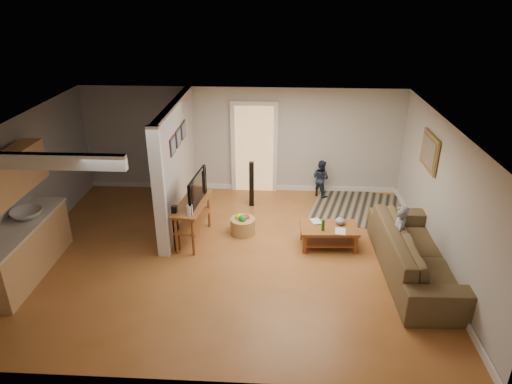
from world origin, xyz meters
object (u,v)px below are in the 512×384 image
speaker_left (176,228)px  speaker_right (252,184)px  toddler (320,195)px  coffee_table (329,231)px  toy_basket (243,225)px  sofa (414,274)px  child (393,265)px  tv_console (193,206)px

speaker_left → speaker_right: size_ratio=0.89×
toddler → speaker_right: bearing=61.0°
coffee_table → toy_basket: (-1.69, 0.40, -0.15)m
sofa → toddler: (-1.42, 3.15, 0.00)m
sofa → speaker_right: bearing=48.5°
coffee_table → speaker_left: bearing=-173.8°
sofa → child: bearing=48.3°
coffee_table → child: bearing=-28.1°
coffee_table → tv_console: size_ratio=0.84×
coffee_table → toddler: size_ratio=1.24×
sofa → tv_console: 4.21m
speaker_left → speaker_right: bearing=59.2°
sofa → tv_console: size_ratio=2.14×
sofa → tv_console: (-4.04, 0.95, 0.73)m
speaker_right → toy_basket: speaker_right is taller
speaker_left → toddler: speaker_left is taller
child → speaker_left: bearing=-81.8°
coffee_table → speaker_left: 2.91m
tv_console → toddler: (2.62, 2.20, -0.73)m
speaker_right → child: (2.71, -2.28, -0.53)m
coffee_table → speaker_right: (-1.60, 1.68, 0.20)m
toy_basket → toddler: (1.69, 1.89, -0.18)m
speaker_left → toy_basket: speaker_left is taller
tv_console → toy_basket: size_ratio=2.66×
tv_console → speaker_left: bearing=-116.1°
tv_console → toddler: tv_console is taller
sofa → child: 0.39m
coffee_table → toy_basket: bearing=166.6°
toy_basket → speaker_left: bearing=-149.0°
tv_console → speaker_right: (1.03, 1.59, -0.21)m
tv_console → speaker_left: tv_console is taller
speaker_left → toddler: (2.88, 2.61, -0.47)m
toddler → speaker_left: bearing=82.1°
child → sofa: bearing=61.9°
speaker_right → toy_basket: (-0.10, -1.28, -0.34)m
toy_basket → toddler: 2.55m
sofa → speaker_left: size_ratio=3.02×
toy_basket → child: 2.99m
tv_console → toddler: bearing=46.7°
coffee_table → speaker_right: size_ratio=1.05×
sofa → coffee_table: bearing=57.6°
toddler → coffee_table: bearing=130.0°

